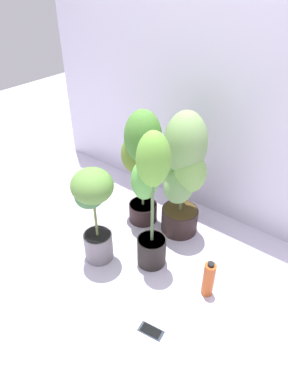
{
  "coord_description": "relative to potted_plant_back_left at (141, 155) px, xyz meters",
  "views": [
    {
      "loc": [
        1.01,
        -1.22,
        1.73
      ],
      "look_at": [
        -0.13,
        0.21,
        0.44
      ],
      "focal_mm": 31.21,
      "sensor_mm": 36.0,
      "label": 1
    }
  ],
  "objects": [
    {
      "name": "potted_plant_center",
      "position": [
        0.33,
        -0.32,
        -0.01
      ],
      "size": [
        0.33,
        0.27,
        0.98
      ],
      "color": "black",
      "rests_on": "ground"
    },
    {
      "name": "cell_phone",
      "position": [
        0.67,
        -0.75,
        -0.57
      ],
      "size": [
        0.15,
        0.09,
        0.01
      ],
      "rotation": [
        0.0,
        0.0,
        1.73
      ],
      "color": "#272F3C",
      "rests_on": "ground"
    },
    {
      "name": "mylar_back_wall",
      "position": [
        0.31,
        0.46,
        0.43
      ],
      "size": [
        3.2,
        0.01,
        2.0
      ],
      "primitive_type": "cube",
      "color": "silver",
      "rests_on": "ground"
    },
    {
      "name": "ground_plane",
      "position": [
        0.31,
        -0.4,
        -0.57
      ],
      "size": [
        8.0,
        8.0,
        0.0
      ],
      "primitive_type": "plane",
      "color": "silver",
      "rests_on": "ground"
    },
    {
      "name": "nutrient_bottle",
      "position": [
        0.79,
        -0.32,
        -0.45
      ],
      "size": [
        0.07,
        0.07,
        0.27
      ],
      "color": "#C45420",
      "rests_on": "ground"
    },
    {
      "name": "potted_plant_front_left",
      "position": [
        0.03,
        -0.51,
        -0.13
      ],
      "size": [
        0.31,
        0.28,
        0.71
      ],
      "color": "gray",
      "rests_on": "ground"
    },
    {
      "name": "potted_plant_back_left",
      "position": [
        0.0,
        0.0,
        0.0
      ],
      "size": [
        0.42,
        0.37,
        0.92
      ],
      "color": "#2E1E1E",
      "rests_on": "ground"
    },
    {
      "name": "potted_plant_back_center",
      "position": [
        0.31,
        0.06,
        -0.03
      ],
      "size": [
        0.45,
        0.42,
        0.96
      ],
      "color": "#2E211F",
      "rests_on": "ground"
    }
  ]
}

